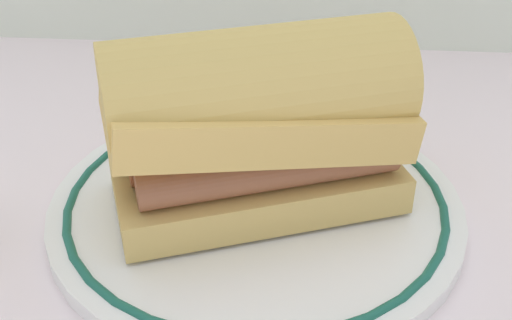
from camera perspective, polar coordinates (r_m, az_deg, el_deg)
The scene contains 3 objects.
ground_plane at distance 0.47m, azimuth 1.30°, elevation -5.46°, with size 1.50×1.50×0.00m, color silver.
plate at distance 0.48m, azimuth -0.00°, elevation -3.79°, with size 0.29×0.29×0.01m.
sausage_sandwich at distance 0.44m, azimuth -0.00°, elevation 3.47°, with size 0.22×0.16×0.12m.
Camera 1 is at (0.02, -0.37, 0.29)m, focal length 46.46 mm.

